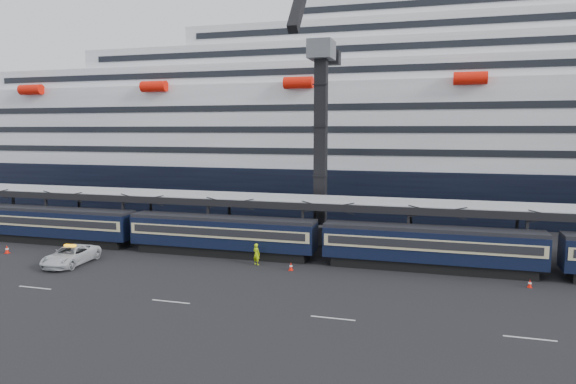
# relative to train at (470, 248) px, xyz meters

# --- Properties ---
(ground) EXTENTS (260.00, 260.00, 0.00)m
(ground) POSITION_rel_train_xyz_m (4.65, -10.00, -2.20)
(ground) COLOR black
(ground) RESTS_ON ground
(train) EXTENTS (133.05, 3.00, 4.05)m
(train) POSITION_rel_train_xyz_m (0.00, 0.00, 0.00)
(train) COLOR black
(train) RESTS_ON ground
(canopy) EXTENTS (130.00, 6.25, 5.53)m
(canopy) POSITION_rel_train_xyz_m (4.65, 4.00, 3.05)
(canopy) COLOR gray
(canopy) RESTS_ON ground
(cruise_ship) EXTENTS (214.09, 28.84, 34.00)m
(cruise_ship) POSITION_rel_train_xyz_m (3.57, 35.99, 10.14)
(cruise_ship) COLOR black
(cruise_ship) RESTS_ON ground
(crane_dark_near) EXTENTS (4.50, 17.75, 35.08)m
(crane_dark_near) POSITION_rel_train_xyz_m (-15.35, 8.59, 9.73)
(crane_dark_near) COLOR #474A4E
(crane_dark_near) RESTS_ON ground
(pickup_truck) EXTENTS (3.29, 6.41, 1.73)m
(pickup_truck) POSITION_rel_train_xyz_m (-35.41, -7.24, -1.34)
(pickup_truck) COLOR silver
(pickup_truck) RESTS_ON ground
(worker) EXTENTS (0.86, 0.72, 2.01)m
(worker) POSITION_rel_train_xyz_m (-18.82, -2.50, -1.20)
(worker) COLOR #B8E20B
(worker) RESTS_ON ground
(traffic_cone_a) EXTENTS (0.43, 0.43, 0.86)m
(traffic_cone_a) POSITION_rel_train_xyz_m (-44.65, -5.32, -1.78)
(traffic_cone_a) COLOR #F61707
(traffic_cone_a) RESTS_ON ground
(traffic_cone_b) EXTENTS (0.43, 0.43, 0.87)m
(traffic_cone_b) POSITION_rel_train_xyz_m (-37.23, -3.45, -1.77)
(traffic_cone_b) COLOR #F61707
(traffic_cone_b) RESTS_ON ground
(traffic_cone_c) EXTENTS (0.37, 0.37, 0.75)m
(traffic_cone_c) POSITION_rel_train_xyz_m (-15.22, -3.47, -1.83)
(traffic_cone_c) COLOR #F61707
(traffic_cone_c) RESTS_ON ground
(traffic_cone_d) EXTENTS (0.34, 0.34, 0.68)m
(traffic_cone_d) POSITION_rel_train_xyz_m (4.38, -3.03, -1.87)
(traffic_cone_d) COLOR #F61707
(traffic_cone_d) RESTS_ON ground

